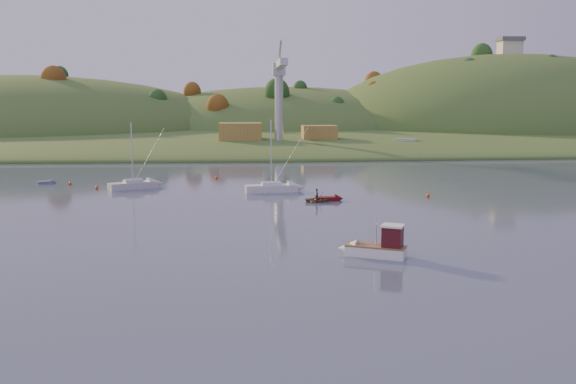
{
  "coord_description": "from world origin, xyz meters",
  "views": [
    {
      "loc": [
        -9.15,
        -45.87,
        13.73
      ],
      "look_at": [
        -2.76,
        32.68,
        2.11
      ],
      "focal_mm": 40.0,
      "sensor_mm": 36.0,
      "label": 1
    }
  ],
  "objects": [
    {
      "name": "buoy_1",
      "position": [
        17.45,
        40.41,
        0.25
      ],
      "size": [
        0.5,
        0.5,
        0.5
      ],
      "primitive_type": "sphere",
      "color": "#EF3F0C",
      "rests_on": "ground"
    },
    {
      "name": "buoy_2",
      "position": [
        -30.28,
        52.33,
        0.25
      ],
      "size": [
        0.5,
        0.5,
        0.5
      ],
      "primitive_type": "sphere",
      "color": "#EF3F0C",
      "rests_on": "ground"
    },
    {
      "name": "dock_crane",
      "position": [
        2.0,
        118.39,
        17.17
      ],
      "size": [
        3.2,
        28.0,
        20.3
      ],
      "color": "#B7B7BC",
      "rests_on": "wharf"
    },
    {
      "name": "red_tender",
      "position": [
        3.76,
        38.54,
        0.27
      ],
      "size": [
        3.85,
        1.38,
        1.3
      ],
      "rotation": [
        0.0,
        0.0,
        0.02
      ],
      "color": "#4F0B0D",
      "rests_on": "ground"
    },
    {
      "name": "hill_left",
      "position": [
        -90.0,
        200.0,
        0.0
      ],
      "size": [
        170.0,
        140.0,
        44.0
      ],
      "primitive_type": "ellipsoid",
      "color": "#365220",
      "rests_on": "ground"
    },
    {
      "name": "paddler",
      "position": [
        1.5,
        37.58,
        0.77
      ],
      "size": [
        0.39,
        0.58,
        1.55
      ],
      "primitive_type": "imported",
      "rotation": [
        0.0,
        0.0,
        1.61
      ],
      "color": "black",
      "rests_on": "ground"
    },
    {
      "name": "ground",
      "position": [
        0.0,
        0.0,
        0.0
      ],
      "size": [
        500.0,
        500.0,
        0.0
      ],
      "primitive_type": "plane",
      "color": "#363958",
      "rests_on": "ground"
    },
    {
      "name": "canoe",
      "position": [
        1.5,
        37.58,
        0.32
      ],
      "size": [
        3.2,
        2.35,
        0.65
      ],
      "primitive_type": "imported",
      "rotation": [
        0.0,
        0.0,
        1.61
      ],
      "color": "olive",
      "rests_on": "ground"
    },
    {
      "name": "far_shore",
      "position": [
        0.0,
        230.0,
        0.0
      ],
      "size": [
        620.0,
        220.0,
        1.5
      ],
      "primitive_type": "cube",
      "color": "#365220",
      "rests_on": "ground"
    },
    {
      "name": "hilltop_house",
      "position": [
        95.0,
        195.0,
        33.4
      ],
      "size": [
        9.0,
        7.0,
        6.45
      ],
      "color": "beige",
      "rests_on": "hill_right"
    },
    {
      "name": "sailboat_far",
      "position": [
        -4.04,
        47.21,
        0.7
      ],
      "size": [
        7.81,
        3.07,
        10.55
      ],
      "rotation": [
        0.0,
        0.0,
        0.11
      ],
      "color": "silver",
      "rests_on": "ground"
    },
    {
      "name": "fishing_boat",
      "position": [
        2.55,
        8.01,
        0.86
      ],
      "size": [
        6.29,
        4.3,
        3.87
      ],
      "rotation": [
        0.0,
        0.0,
        2.7
      ],
      "color": "white",
      "rests_on": "ground"
    },
    {
      "name": "shed_west",
      "position": [
        -8.0,
        123.0,
        4.8
      ],
      "size": [
        11.0,
        8.0,
        4.8
      ],
      "primitive_type": "cube",
      "color": "olive",
      "rests_on": "wharf"
    },
    {
      "name": "shore_slope",
      "position": [
        0.0,
        165.0,
        0.0
      ],
      "size": [
        640.0,
        150.0,
        7.0
      ],
      "primitive_type": "ellipsoid",
      "color": "#365220",
      "rests_on": "ground"
    },
    {
      "name": "shed_east",
      "position": [
        13.0,
        124.0,
        4.4
      ],
      "size": [
        9.0,
        7.0,
        4.0
      ],
      "primitive_type": "cube",
      "color": "olive",
      "rests_on": "wharf"
    },
    {
      "name": "buoy_3",
      "position": [
        -12.51,
        63.16,
        0.25
      ],
      "size": [
        0.5,
        0.5,
        0.5
      ],
      "primitive_type": "sphere",
      "color": "#EF3F0C",
      "rests_on": "ground"
    },
    {
      "name": "buoy_4",
      "position": [
        -35.53,
        57.5,
        0.25
      ],
      "size": [
        0.5,
        0.5,
        0.5
      ],
      "primitive_type": "sphere",
      "color": "#EF3F0C",
      "rests_on": "ground"
    },
    {
      "name": "wharf",
      "position": [
        5.0,
        122.0,
        1.2
      ],
      "size": [
        42.0,
        16.0,
        2.4
      ],
      "primitive_type": "cube",
      "color": "slate",
      "rests_on": "ground"
    },
    {
      "name": "hill_center",
      "position": [
        10.0,
        210.0,
        0.0
      ],
      "size": [
        140.0,
        120.0,
        36.0
      ],
      "primitive_type": "ellipsoid",
      "color": "#365220",
      "rests_on": "ground"
    },
    {
      "name": "grey_dinghy",
      "position": [
        -39.28,
        59.5,
        0.22
      ],
      "size": [
        3.1,
        2.04,
        1.09
      ],
      "rotation": [
        0.0,
        0.0,
        0.36
      ],
      "color": "slate",
      "rests_on": "ground"
    },
    {
      "name": "hill_right",
      "position": [
        95.0,
        195.0,
        0.0
      ],
      "size": [
        150.0,
        130.0,
        60.0
      ],
      "primitive_type": "ellipsoid",
      "color": "#365220",
      "rests_on": "ground"
    },
    {
      "name": "hillside_trees",
      "position": [
        0.0,
        185.0,
        0.0
      ],
      "size": [
        280.0,
        50.0,
        32.0
      ],
      "primitive_type": null,
      "color": "#18451B",
      "rests_on": "ground"
    },
    {
      "name": "sailboat_near",
      "position": [
        -24.84,
        52.37,
        0.67
      ],
      "size": [
        7.44,
        5.35,
        10.09
      ],
      "rotation": [
        0.0,
        0.0,
        0.49
      ],
      "color": "silver",
      "rests_on": "ground"
    },
    {
      "name": "work_vessel",
      "position": [
        34.8,
        118.0,
        1.15
      ],
      "size": [
        13.3,
        7.79,
        3.23
      ],
      "rotation": [
        0.0,
        0.0,
        -0.28
      ],
      "color": "slate",
      "rests_on": "ground"
    }
  ]
}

